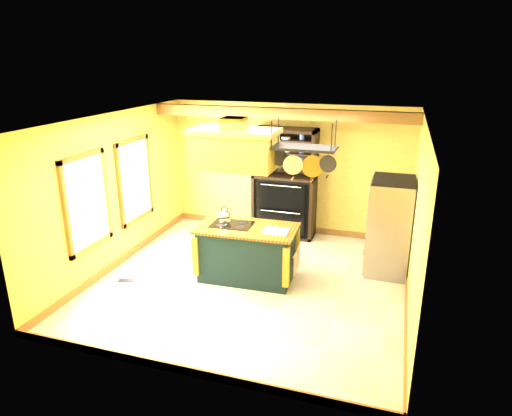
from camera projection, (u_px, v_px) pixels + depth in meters
The scene contains 15 objects.
floor at pixel (251, 281), 7.67m from camera, with size 5.00×5.00×0.00m, color beige.
ceiling at pixel (250, 119), 6.81m from camera, with size 5.00×5.00×0.00m, color white.
wall_back at pixel (288, 169), 9.50m from camera, with size 5.00×0.02×2.70m, color #E6BD54.
wall_front at pixel (179, 273), 4.98m from camera, with size 5.00×0.02×2.70m, color #E6BD54.
wall_left at pixel (115, 191), 7.96m from camera, with size 0.02×5.00×2.70m, color #E6BD54.
wall_right at pixel (417, 221), 6.52m from camera, with size 0.02×5.00×2.70m, color #E6BD54.
ceiling_beam at pixel (279, 113), 8.38m from camera, with size 5.00×0.15×0.20m, color olive.
window_near at pixel (87, 202), 7.21m from camera, with size 0.06×1.06×1.56m.
window_far at pixel (135, 180), 8.47m from camera, with size 0.06×1.06×1.56m.
kitchen_island at pixel (247, 252), 7.65m from camera, with size 1.67×0.97×1.11m.
range_hood at pixel (234, 147), 7.14m from camera, with size 1.37×0.77×0.80m.
pot_rack at pixel (304, 154), 6.84m from camera, with size 1.04×0.49×0.87m.
refrigerator at pixel (389, 229), 7.78m from camera, with size 0.71×0.84×1.64m.
hutch at pixel (285, 194), 9.43m from camera, with size 1.27×0.58×2.24m.
floor_register at pixel (127, 280), 7.68m from camera, with size 0.28×0.12×0.01m, color black.
Camera 1 is at (2.16, -6.53, 3.61)m, focal length 32.00 mm.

